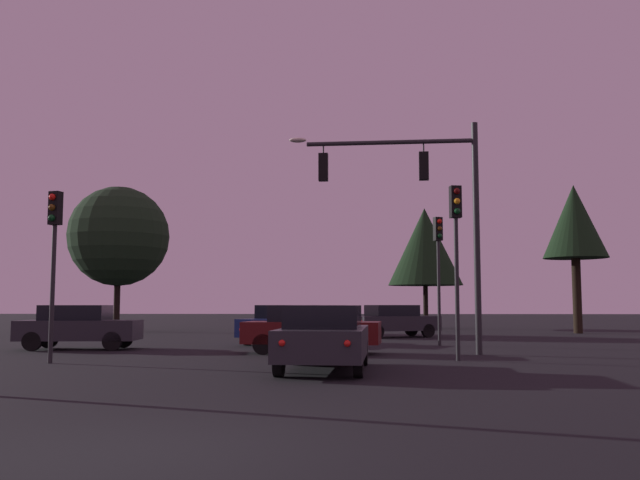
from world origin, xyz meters
name	(u,v)px	position (x,y,z in m)	size (l,w,h in m)	color
ground_plane	(303,338)	(0.00, 24.50, 0.00)	(168.00, 168.00, 0.00)	black
traffic_signal_mast_arm	(424,196)	(4.50, 14.50, 4.98)	(6.03, 0.62, 7.29)	#232326
traffic_light_corner_left	(54,241)	(-5.74, 10.74, 3.22)	(0.35, 0.38, 4.56)	#232326
traffic_light_corner_right	(439,255)	(5.54, 19.09, 3.42)	(0.36, 0.39, 4.87)	#232326
traffic_light_median	(456,237)	(5.13, 12.02, 3.41)	(0.34, 0.37, 4.86)	#232326
car_nearside_lane	(325,336)	(1.56, 8.98, 0.80)	(2.15, 4.67, 1.52)	#232328
car_crossing_left	(311,328)	(0.92, 14.70, 0.79)	(4.48, 2.15, 1.52)	#4C0F0F
car_crossing_right	(79,326)	(-7.21, 16.36, 0.79)	(4.19, 2.16, 1.52)	#232328
car_far_lane	(394,320)	(4.25, 25.73, 0.79)	(4.43, 3.30, 1.52)	#232328
car_parked_lot	(287,324)	(-0.33, 20.00, 0.80)	(3.58, 4.79, 1.52)	#0F1947
tree_behind_sign	(574,223)	(14.44, 30.67, 6.00)	(3.44, 3.44, 8.09)	black
tree_left_far	(425,247)	(7.12, 38.21, 5.34)	(4.87, 4.87, 7.89)	black
tree_center_horizon	(119,236)	(-11.40, 32.50, 5.54)	(5.85, 5.85, 8.47)	black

